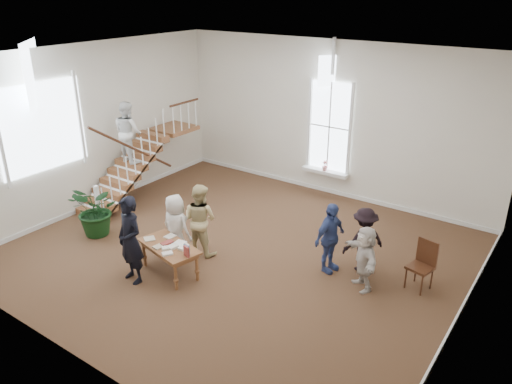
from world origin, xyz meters
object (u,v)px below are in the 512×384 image
Objects in this scene: library_table at (169,249)px; woman_cluster_c at (364,258)px; police_officer at (130,240)px; floor_plant at (97,210)px; elderly_woman at (176,227)px; woman_cluster_b at (364,240)px; person_yellow at (200,219)px; woman_cluster_a at (330,238)px; side_chair at (423,262)px.

woman_cluster_c is at bearing 40.55° from library_table.
police_officer is 2.49m from floor_plant.
floor_plant is (-2.39, -0.32, -0.10)m from elderly_woman.
woman_cluster_b reaches higher than library_table.
woman_cluster_b is at bearing 20.28° from floor_plant.
person_yellow is at bearing -30.53° from woman_cluster_b.
floor_plant is at bearing 118.71° from woman_cluster_a.
woman_cluster_b reaches higher than floor_plant.
woman_cluster_a is at bearing -16.43° from woman_cluster_b.
police_officer is (-0.46, -0.65, 0.36)m from library_table.
woman_cluster_b is (0.60, 0.45, -0.06)m from woman_cluster_a.
person_yellow reaches higher than woman_cluster_a.
side_chair is (1.89, 0.52, -0.21)m from woman_cluster_a.
library_table is 0.72m from elderly_woman.
library_table is at bearing -108.53° from woman_cluster_c.
woman_cluster_c is 6.63m from floor_plant.
woman_cluster_b is 1.06× the size of woman_cluster_c.
elderly_woman is 0.97× the size of woman_cluster_a.
side_chair reaches higher than library_table.
woman_cluster_c is (4.04, 1.29, -0.08)m from elderly_woman.
person_yellow is 4.98m from side_chair.
woman_cluster_a reaches higher than woman_cluster_c.
woman_cluster_b is at bearing -152.13° from elderly_woman.
woman_cluster_a is at bearing 50.29° from library_table.
woman_cluster_c is at bearing -161.84° from elderly_woman.
floor_plant is at bearing 168.33° from police_officer.
elderly_woman is 1.46× the size of side_chair.
police_officer is at bearing -133.86° from side_chair.
floor_plant is at bearing 14.78° from person_yellow.
police_officer is 1.12× the size of person_yellow.
police_officer is 6.10m from side_chair.
police_officer is 1.42× the size of floor_plant.
library_table is 1.14× the size of woman_cluster_c.
woman_cluster_a is 5.82m from floor_plant.
police_officer is at bearing -104.15° from woman_cluster_c.
elderly_woman is at bearing -117.96° from woman_cluster_c.
police_officer reaches higher than library_table.
police_officer is 1.27m from elderly_woman.
woman_cluster_c is 1.32× the size of side_chair.
person_yellow is at bearing 106.34° from library_table.
police_officer is at bearing -13.55° from woman_cluster_b.
elderly_woman is 2.41m from floor_plant.
woman_cluster_a is 1.98m from side_chair.
woman_cluster_c reaches higher than side_chair.
side_chair is at bearing -164.41° from person_yellow.
person_yellow is at bearing -120.56° from elderly_woman.
woman_cluster_a is at bearing -148.25° from woman_cluster_c.
library_table is 0.87m from police_officer.
woman_cluster_a is at bearing -154.15° from elderly_woman.
police_officer reaches higher than person_yellow.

